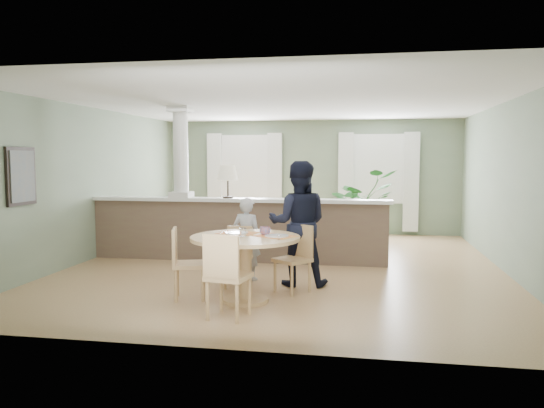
% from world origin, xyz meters
% --- Properties ---
extents(ground, '(8.00, 8.00, 0.00)m').
position_xyz_m(ground, '(0.00, 0.00, 0.00)').
color(ground, tan).
rests_on(ground, ground).
extents(room_shell, '(7.02, 8.02, 2.71)m').
position_xyz_m(room_shell, '(-0.03, 0.63, 1.81)').
color(room_shell, gray).
rests_on(room_shell, ground).
extents(pony_wall, '(5.32, 0.38, 2.70)m').
position_xyz_m(pony_wall, '(-0.99, 0.20, 0.71)').
color(pony_wall, brown).
rests_on(pony_wall, ground).
extents(sofa, '(3.46, 1.82, 0.96)m').
position_xyz_m(sofa, '(-1.14, 1.63, 0.48)').
color(sofa, olive).
rests_on(sofa, ground).
extents(houseplant, '(1.86, 1.84, 1.56)m').
position_xyz_m(houseplant, '(1.21, 2.74, 0.78)').
color(houseplant, '#266026').
rests_on(houseplant, ground).
extents(dining_table, '(1.37, 1.37, 0.94)m').
position_xyz_m(dining_table, '(-0.16, -2.32, 0.66)').
color(dining_table, tan).
rests_on(dining_table, ground).
extents(chair_far_boy, '(0.40, 0.40, 0.84)m').
position_xyz_m(chair_far_boy, '(-0.45, -1.53, 0.46)').
color(chair_far_boy, tan).
rests_on(chair_far_boy, ground).
extents(chair_far_man, '(0.57, 0.57, 0.90)m').
position_xyz_m(chair_far_man, '(0.39, -1.70, 0.50)').
color(chair_far_man, tan).
rests_on(chair_far_man, ground).
extents(chair_near, '(0.51, 0.51, 0.98)m').
position_xyz_m(chair_near, '(-0.22, -3.10, 0.54)').
color(chair_near, tan).
rests_on(chair_near, ground).
extents(chair_side, '(0.51, 0.51, 0.92)m').
position_xyz_m(chair_side, '(-0.97, -2.33, 0.51)').
color(chair_side, tan).
rests_on(chair_side, ground).
extents(child_person, '(0.50, 0.39, 1.23)m').
position_xyz_m(child_person, '(-0.41, -1.15, 0.61)').
color(child_person, '#A7A6AC').
rests_on(child_person, ground).
extents(man_person, '(0.91, 0.73, 1.77)m').
position_xyz_m(man_person, '(0.38, -1.34, 0.88)').
color(man_person, black).
rests_on(man_person, ground).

